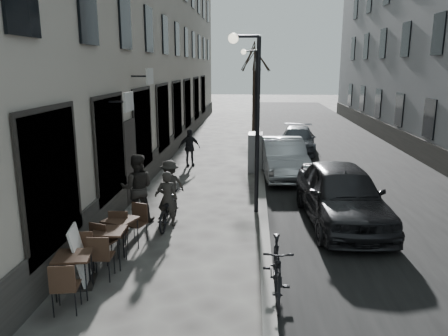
# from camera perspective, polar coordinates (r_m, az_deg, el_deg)

# --- Properties ---
(ground) EXTENTS (120.00, 120.00, 0.00)m
(ground) POSITION_cam_1_polar(r_m,az_deg,el_deg) (7.63, 4.41, -20.46)
(ground) COLOR #353230
(ground) RESTS_ON ground
(road) EXTENTS (7.30, 60.00, 0.00)m
(road) POSITION_cam_1_polar(r_m,az_deg,el_deg) (23.09, 13.70, 2.31)
(road) COLOR black
(road) RESTS_ON ground
(kerb) EXTENTS (0.25, 60.00, 0.12)m
(kerb) POSITION_cam_1_polar(r_m,az_deg,el_deg) (22.74, 4.60, 2.63)
(kerb) COLOR #65635E
(kerb) RESTS_ON ground
(streetlamp_near) EXTENTS (0.90, 0.28, 5.09)m
(streetlamp_near) POSITION_cam_1_polar(r_m,az_deg,el_deg) (12.39, 3.65, 8.27)
(streetlamp_near) COLOR black
(streetlamp_near) RESTS_ON ground
(streetlamp_far) EXTENTS (0.90, 0.28, 5.09)m
(streetlamp_far) POSITION_cam_1_polar(r_m,az_deg,el_deg) (24.37, 3.79, 10.69)
(streetlamp_far) COLOR black
(streetlamp_far) RESTS_ON ground
(tree_near) EXTENTS (2.40, 2.40, 5.70)m
(tree_near) POSITION_cam_1_polar(r_m,az_deg,el_deg) (27.35, 4.01, 14.11)
(tree_near) COLOR black
(tree_near) RESTS_ON ground
(tree_far) EXTENTS (2.40, 2.40, 5.70)m
(tree_far) POSITION_cam_1_polar(r_m,az_deg,el_deg) (33.35, 4.00, 13.95)
(tree_far) COLOR black
(tree_far) RESTS_ON ground
(bistro_set_a) EXTENTS (0.75, 1.65, 0.95)m
(bistro_set_a) POSITION_cam_1_polar(r_m,az_deg,el_deg) (8.85, -19.04, -12.54)
(bistro_set_a) COLOR #311E16
(bistro_set_a) RESTS_ON ground
(bistro_set_b) EXTENTS (0.69, 1.64, 0.96)m
(bistro_set_b) POSITION_cam_1_polar(r_m,az_deg,el_deg) (9.83, -14.72, -9.56)
(bistro_set_b) COLOR #311E16
(bistro_set_b) RESTS_ON ground
(bistro_set_c) EXTENTS (0.96, 1.66, 0.95)m
(bistro_set_c) POSITION_cam_1_polar(r_m,az_deg,el_deg) (10.46, -13.32, -8.09)
(bistro_set_c) COLOR #311E16
(bistro_set_c) RESTS_ON ground
(sign_board) EXTENTS (0.53, 0.74, 1.18)m
(sign_board) POSITION_cam_1_polar(r_m,az_deg,el_deg) (9.22, -18.17, -11.46)
(sign_board) COLOR black
(sign_board) RESTS_ON ground
(utility_cabinet) EXTENTS (0.60, 1.05, 1.55)m
(utility_cabinet) POSITION_cam_1_polar(r_m,az_deg,el_deg) (17.91, 4.11, 2.09)
(utility_cabinet) COLOR slate
(utility_cabinet) RESTS_ON ground
(bicycle) EXTENTS (0.72, 1.80, 0.93)m
(bicycle) POSITION_cam_1_polar(r_m,az_deg,el_deg) (11.88, -7.34, -5.35)
(bicycle) COLOR black
(bicycle) RESTS_ON ground
(cyclist_rider) EXTENTS (0.57, 0.40, 1.51)m
(cyclist_rider) POSITION_cam_1_polar(r_m,az_deg,el_deg) (11.79, -7.38, -3.99)
(cyclist_rider) COLOR #2A2824
(cyclist_rider) RESTS_ON ground
(pedestrian_near) EXTENTS (1.03, 0.86, 1.89)m
(pedestrian_near) POSITION_cam_1_polar(r_m,az_deg,el_deg) (12.23, -11.28, -2.59)
(pedestrian_near) COLOR #272421
(pedestrian_near) RESTS_ON ground
(pedestrian_mid) EXTENTS (1.10, 1.07, 1.51)m
(pedestrian_mid) POSITION_cam_1_polar(r_m,az_deg,el_deg) (13.09, -7.08, -2.24)
(pedestrian_mid) COLOR #272522
(pedestrian_mid) RESTS_ON ground
(pedestrian_far) EXTENTS (1.01, 0.71, 1.59)m
(pedestrian_far) POSITION_cam_1_polar(r_m,az_deg,el_deg) (18.81, -4.54, 2.68)
(pedestrian_far) COLOR black
(pedestrian_far) RESTS_ON ground
(car_near) EXTENTS (2.26, 4.96, 1.65)m
(car_near) POSITION_cam_1_polar(r_m,az_deg,el_deg) (12.27, 15.10, -3.33)
(car_near) COLOR black
(car_near) RESTS_ON ground
(car_mid) EXTENTS (1.89, 4.57, 1.47)m
(car_mid) POSITION_cam_1_polar(r_m,az_deg,el_deg) (17.10, 7.72, 1.32)
(car_mid) COLOR #9DA1A6
(car_mid) RESTS_ON ground
(car_far) EXTENTS (2.14, 4.38, 1.23)m
(car_far) POSITION_cam_1_polar(r_m,az_deg,el_deg) (22.16, 9.61, 3.66)
(car_far) COLOR #3F444B
(car_far) RESTS_ON ground
(moped) EXTENTS (0.53, 1.86, 1.12)m
(moped) POSITION_cam_1_polar(r_m,az_deg,el_deg) (8.32, 6.89, -13.02)
(moped) COLOR black
(moped) RESTS_ON ground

